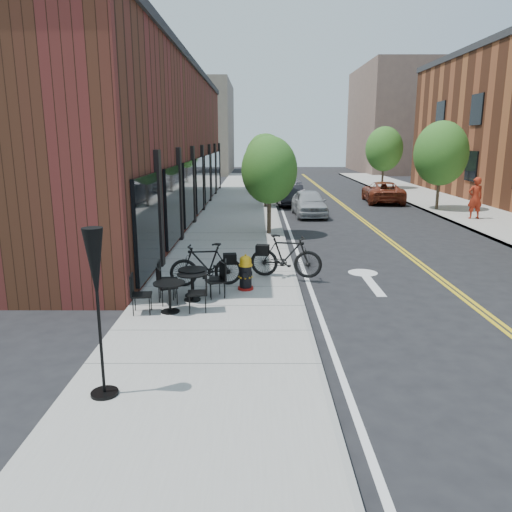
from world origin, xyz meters
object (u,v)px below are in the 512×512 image
object	(u,v)px
fire_hydrant	(246,273)
bicycle_right	(286,256)
bicycle_left	(206,265)
parked_car_far	(383,192)
pedestrian	(475,198)
bistro_set_a	(170,293)
parked_car_c	(282,181)
parked_car_a	(309,203)
bistro_set_b	(192,283)
patio_umbrella	(96,278)
bistro_set_c	(193,278)
parked_car_b	(289,193)

from	to	relation	value
fire_hydrant	bicycle_right	distance (m)	1.57
bicycle_left	parked_car_far	xyz separation A→B (m)	(9.01, 18.26, -0.03)
fire_hydrant	pedestrian	size ratio (longest dim) A/B	0.46
bistro_set_a	pedestrian	bearing A→B (deg)	40.73
bistro_set_a	parked_car_c	distance (m)	28.14
parked_car_a	fire_hydrant	bearing A→B (deg)	-104.80
bistro_set_a	parked_car_a	distance (m)	15.42
bistro_set_a	parked_car_c	size ratio (longest dim) A/B	0.35
bistro_set_b	pedestrian	distance (m)	17.04
parked_car_a	parked_car_far	size ratio (longest dim) A/B	0.84
patio_umbrella	parked_car_c	distance (m)	31.78
bicycle_right	bistro_set_c	bearing A→B (deg)	136.18
fire_hydrant	bistro_set_c	bearing A→B (deg)	-153.60
parked_car_c	bicycle_left	bearing A→B (deg)	-98.35
bicycle_left	parked_car_c	xyz separation A→B (m)	(3.19, 25.87, 0.01)
bistro_set_a	pedestrian	size ratio (longest dim) A/B	0.84
bicycle_right	patio_umbrella	distance (m)	7.22
bicycle_left	bistro_set_c	bearing A→B (deg)	-23.42
bicycle_right	patio_umbrella	size ratio (longest dim) A/B	0.78
parked_car_b	pedestrian	bearing A→B (deg)	-40.90
bicycle_right	parked_car_b	xyz separation A→B (m)	(1.10, 16.39, -0.01)
bicycle_left	bistro_set_a	distance (m)	2.10
fire_hydrant	patio_umbrella	distance (m)	5.81
bistro_set_a	parked_car_b	distance (m)	19.59
bicycle_left	parked_car_c	size ratio (longest dim) A/B	0.39
bicycle_left	parked_car_b	distance (m)	17.51
parked_car_a	parked_car_far	xyz separation A→B (m)	(5.07, 5.53, -0.02)
parked_car_c	patio_umbrella	bearing A→B (deg)	-98.82
fire_hydrant	bistro_set_b	xyz separation A→B (m)	(-1.23, -0.88, -0.00)
parked_car_far	parked_car_b	bearing A→B (deg)	14.79
bistro_set_c	pedestrian	distance (m)	16.80
bistro_set_b	parked_car_a	xyz separation A→B (m)	(4.15, 13.93, 0.11)
bicycle_right	parked_car_b	size ratio (longest dim) A/B	0.46
bistro_set_b	parked_car_a	distance (m)	14.54
fire_hydrant	parked_car_b	bearing A→B (deg)	86.22
parked_car_b	bistro_set_b	bearing A→B (deg)	-105.24
parked_car_a	parked_car_b	xyz separation A→B (m)	(-0.75, 4.48, 0.05)
bicycle_left	bistro_set_b	distance (m)	1.23
parked_car_far	patio_umbrella	bearing A→B (deg)	71.94
patio_umbrella	parked_car_c	bearing A→B (deg)	82.51
parked_car_c	bistro_set_c	bearing A→B (deg)	-98.62
bicycle_left	parked_car_b	size ratio (longest dim) A/B	0.43
fire_hydrant	parked_car_a	world-z (taller)	parked_car_a
bistro_set_c	parked_car_b	xyz separation A→B (m)	(3.42, 18.06, 0.15)
patio_umbrella	parked_car_a	world-z (taller)	patio_umbrella
fire_hydrant	bistro_set_b	bearing A→B (deg)	-141.04
bistro_set_b	pedestrian	bearing A→B (deg)	22.33
bicycle_left	parked_car_a	distance (m)	13.33
parked_car_a	parked_car_c	bearing A→B (deg)	91.07
bicycle_right	bistro_set_b	world-z (taller)	bicycle_right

